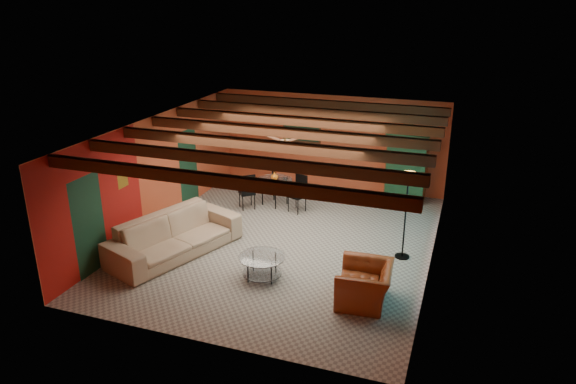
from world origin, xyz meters
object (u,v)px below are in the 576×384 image
at_px(armoire, 406,167).
at_px(vase, 274,166).
at_px(armchair, 365,284).
at_px(coffee_table, 262,267).
at_px(floor_lamp, 405,216).
at_px(potted_plant, 410,126).
at_px(dining_table, 275,187).
at_px(sofa, 175,235).

relative_size(armoire, vase, 8.96).
relative_size(armchair, armoire, 0.61).
height_order(armchair, coffee_table, armchair).
xyz_separation_m(coffee_table, floor_lamp, (2.53, 1.82, 0.72)).
bearing_deg(vase, potted_plant, 26.33).
height_order(armoire, potted_plant, potted_plant).
bearing_deg(vase, dining_table, 0.00).
distance_m(dining_table, potted_plant, 3.94).
bearing_deg(vase, sofa, -106.60).
xyz_separation_m(coffee_table, dining_table, (-1.16, 3.80, 0.25)).
xyz_separation_m(armchair, armoire, (-0.03, 5.61, 0.54)).
distance_m(armchair, floor_lamp, 2.15).
bearing_deg(sofa, armoire, -19.76).
relative_size(armchair, dining_table, 0.59).
bearing_deg(potted_plant, vase, -153.67).
bearing_deg(vase, armoire, 26.33).
distance_m(dining_table, armoire, 3.64).
height_order(armoire, floor_lamp, floor_lamp).
relative_size(sofa, potted_plant, 5.90).
bearing_deg(sofa, floor_lamp, -52.30).
bearing_deg(floor_lamp, vase, 151.81).
height_order(dining_table, armoire, armoire).
bearing_deg(sofa, potted_plant, -19.76).
bearing_deg(sofa, dining_table, 3.87).
distance_m(coffee_table, floor_lamp, 3.20).
bearing_deg(sofa, vase, 3.87).
bearing_deg(armchair, potted_plant, 175.73).
height_order(armoire, vase, armoire).
bearing_deg(potted_plant, armoire, 0.00).
relative_size(dining_table, armoire, 1.05).
xyz_separation_m(sofa, armchair, (4.30, -0.56, -0.08)).
relative_size(floor_lamp, vase, 9.52).
xyz_separation_m(dining_table, floor_lamp, (3.69, -1.98, 0.47)).
relative_size(dining_table, potted_plant, 3.73).
height_order(dining_table, potted_plant, potted_plant).
bearing_deg(potted_plant, armchair, -89.69).
distance_m(coffee_table, dining_table, 3.98).
distance_m(armoire, vase, 3.62).
xyz_separation_m(sofa, potted_plant, (4.27, 5.05, 1.63)).
height_order(floor_lamp, potted_plant, potted_plant).
distance_m(armchair, potted_plant, 5.86).
bearing_deg(floor_lamp, sofa, -162.77).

